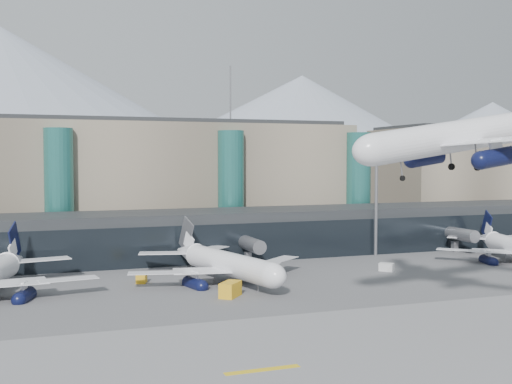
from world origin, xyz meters
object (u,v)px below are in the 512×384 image
Objects in this scene: veh_h at (230,289)px; veh_g at (386,267)px; hero_jet at (476,126)px; jet_parked_mid at (219,255)px; lightmast_mid at (376,190)px; jet_parked_right at (511,241)px; veh_b at (142,278)px.

veh_g is at bearing -31.53° from veh_h.
hero_jet is 49.01m from jet_parked_mid.
jet_parked_mid is at bearing -158.88° from lightmast_mid.
veh_h is (-42.69, -29.27, -13.26)m from lightmast_mid.
jet_parked_mid reaches higher than veh_h.
veh_b is at bearing 103.58° from jet_parked_right.
veh_b is 19.28m from veh_h.
jet_parked_right is 8.04× the size of veh_h.
veh_b is (-76.51, 2.31, -3.34)m from jet_parked_right.
veh_h is (-34.55, -11.44, 0.39)m from veh_g.
jet_parked_right reaches higher than veh_g.
veh_g is (-8.15, -17.84, -13.65)m from lightmast_mid.
lightmast_mid is 44.41m from jet_parked_mid.
veh_h is (-26.58, 23.30, -24.34)m from hero_jet.
hero_jet is 1.01× the size of jet_parked_mid.
hero_jet is at bearing 148.70° from jet_parked_right.
veh_g is at bearing -107.72° from jet_parked_mid.
lightmast_mid is 6.11× the size of veh_h.
jet_parked_mid is at bearing -80.44° from veh_b.
jet_parked_mid is at bearing 30.43° from veh_h.
jet_parked_right is 12.77× the size of veh_g.
jet_parked_right is (63.26, -0.10, -0.28)m from jet_parked_mid.
lightmast_mid reaches higher than veh_b.
veh_h is at bearing 117.01° from jet_parked_right.
jet_parked_right is 76.61m from veh_b.
veh_h is at bearing -115.11° from veh_g.
hero_jet is 59.62m from veh_b.
lightmast_mid reaches higher than veh_g.
jet_parked_mid reaches higher than veh_b.
jet_parked_mid reaches higher than veh_g.
jet_parked_right reaches higher than veh_h.
hero_jet is 8.67× the size of veh_h.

